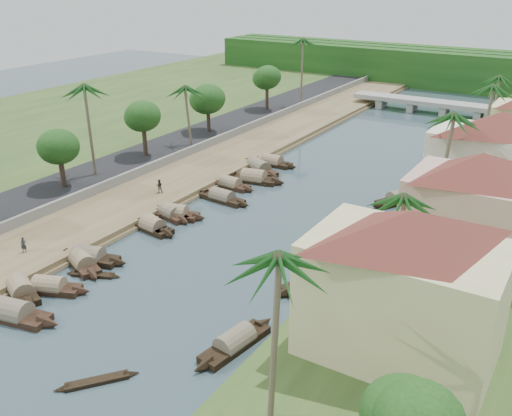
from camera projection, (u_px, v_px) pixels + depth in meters
The scene contains 45 objects.
ground at pixel (189, 279), 49.22m from camera, with size 220.00×220.00×0.00m, color #34474E.
left_bank at pixel (186, 176), 72.49m from camera, with size 10.00×180.00×0.80m, color brown.
right_bank at pixel (470, 237), 55.52m from camera, with size 16.00×180.00×1.20m, color #2D481C.
road at pixel (135, 163), 76.47m from camera, with size 8.00×180.00×1.40m, color black.
retaining_wall at pixel (160, 163), 74.14m from camera, with size 0.40×180.00×1.10m, color slate.
far_left_fill at pixel (9, 135), 89.27m from camera, with size 45.00×220.00×1.35m, color #2D481C.
treeline at pixel (466, 70), 126.18m from camera, with size 120.00×14.00×8.00m.
bridge at pixel (429, 104), 105.08m from camera, with size 28.00×4.00×2.40m.
building_near at pixel (403, 283), 36.00m from camera, with size 14.85×14.85×10.20m.
building_mid at pixel (475, 207), 48.18m from camera, with size 14.11×14.11×9.70m.
building_far at pixel (495, 159), 59.56m from camera, with size 15.59×15.59×10.20m.
sampan_0 at pixel (11, 313), 43.54m from camera, with size 9.05×3.55×2.32m.
sampan_1 at pixel (21, 291), 46.62m from camera, with size 7.21×4.28×2.14m.
sampan_2 at pixel (49, 287), 47.12m from camera, with size 7.32×4.14×1.97m.
sampan_3 at pixel (89, 257), 52.04m from camera, with size 8.07×3.54×2.14m.
sampan_4 at pixel (82, 263), 51.06m from camera, with size 7.21×4.19×2.06m.
sampan_5 at pixel (153, 227), 58.13m from camera, with size 6.80×2.64×2.14m.
sampan_6 at pixel (170, 214), 61.24m from camera, with size 6.81×3.08×2.02m.
sampan_7 at pixel (154, 225), 58.57m from camera, with size 6.47×3.68×1.78m.
sampan_8 at pixel (176, 214), 61.15m from camera, with size 7.10×3.38×2.15m.
sampan_9 at pixel (222, 198), 65.53m from camera, with size 8.07×2.20×2.04m.
sampan_10 at pixel (230, 185), 69.48m from camera, with size 7.13×1.83×1.99m.
sampan_11 at pixel (253, 179), 71.46m from camera, with size 8.69×3.40×2.41m.
sampan_12 at pixel (259, 168), 75.41m from camera, with size 9.31×5.92×2.27m.
sampan_13 at pixel (272, 162), 77.50m from camera, with size 7.72×1.91×2.12m.
sampan_14 at pixel (235, 343), 40.13m from camera, with size 2.75×8.45×2.04m.
sampan_15 at pixel (313, 282), 47.96m from camera, with size 4.87×8.01×2.17m.
sampan_16 at pixel (400, 199), 65.21m from camera, with size 5.49×8.42×2.13m.
canoe_0 at pixel (97, 381), 36.83m from camera, with size 4.04×4.79×0.73m.
canoe_1 at pixel (93, 275), 49.61m from camera, with size 4.96×2.78×0.82m.
canoe_2 at pixel (255, 183), 70.93m from camera, with size 4.94×0.89×0.72m.
palm_0 at pixel (274, 260), 28.45m from camera, with size 3.20×3.20×11.92m.
palm_1 at pixel (395, 198), 41.17m from camera, with size 3.20×3.20×9.97m.
palm_2 at pixel (449, 117), 55.25m from camera, with size 3.20×3.20×12.06m.
palm_3 at pixel (490, 89), 65.79m from camera, with size 3.20×3.20×12.56m.
palm_5 at pixel (85, 89), 65.89m from camera, with size 3.20×3.20×12.34m.
palm_6 at pixel (188, 89), 78.85m from camera, with size 3.20×3.20×9.69m.
palm_7 at pixel (499, 78), 81.62m from camera, with size 3.20×3.20×10.76m.
palm_8 at pixel (303, 41), 101.53m from camera, with size 3.20×3.20×13.21m.
tree_2 at pixel (59, 147), 64.36m from camera, with size 4.66×4.66×6.67m.
tree_3 at pixel (143, 117), 75.17m from camera, with size 4.71×4.71×7.29m.
tree_4 at pixel (208, 100), 86.69m from camera, with size 5.23×5.23×7.13m.
tree_5 at pixel (267, 78), 100.42m from camera, with size 4.73×4.73×7.54m.
person_near at pixel (24, 245), 51.85m from camera, with size 0.53×0.35×1.46m, color #26272D.
person_far at pixel (159, 186), 65.70m from camera, with size 0.77×0.60×1.59m, color #342E25.
Camera 1 is at (27.45, -33.58, 24.74)m, focal length 40.00 mm.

